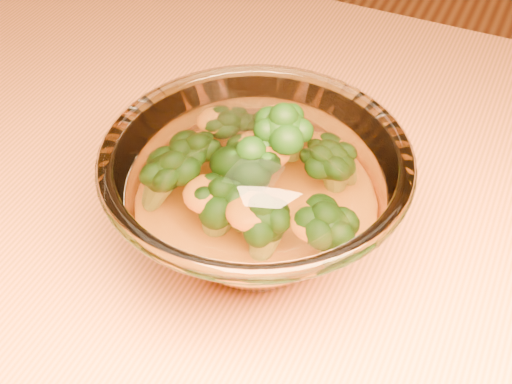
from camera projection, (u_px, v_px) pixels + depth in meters
table at (331, 318)px, 0.68m from camera, size 1.20×0.80×0.75m
glass_bowl at (256, 197)px, 0.57m from camera, size 0.24×0.24×0.11m
cheese_sauce at (256, 217)px, 0.59m from camera, size 0.14×0.14×0.04m
broccoli_heap at (258, 175)px, 0.57m from camera, size 0.18×0.14×0.09m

